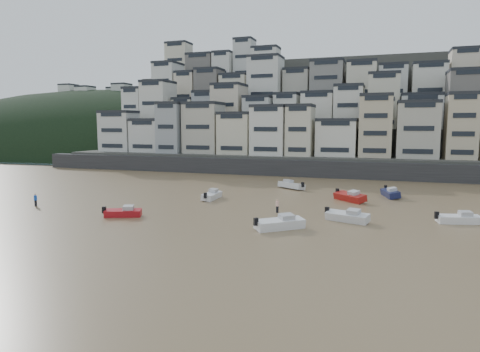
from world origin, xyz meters
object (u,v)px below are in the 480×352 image
(boat_d, at_px, (459,217))
(person_pink, at_px, (277,206))
(boat_e, at_px, (350,196))
(boat_j, at_px, (123,211))
(boat_a, at_px, (280,222))
(boat_h, at_px, (291,184))
(person_blue, at_px, (36,200))
(boat_b, at_px, (347,215))
(boat_i, at_px, (390,192))
(boat_f, at_px, (212,194))

(boat_d, xyz_separation_m, person_pink, (-20.77, -0.85, 0.18))
(boat_e, xyz_separation_m, boat_j, (-25.08, -19.71, -0.14))
(boat_a, bearing_deg, boat_e, 32.98)
(boat_h, height_order, person_blue, person_blue)
(boat_j, xyz_separation_m, boat_d, (37.83, 9.21, 0.05))
(boat_a, height_order, boat_d, boat_a)
(boat_b, bearing_deg, boat_a, -118.33)
(boat_e, xyz_separation_m, person_pink, (-8.02, -11.35, 0.08))
(boat_e, xyz_separation_m, person_blue, (-40.25, -17.80, 0.08))
(boat_b, bearing_deg, boat_i, 94.96)
(boat_j, distance_m, person_pink, 19.00)
(person_blue, xyz_separation_m, person_pink, (32.23, 6.45, 0.00))
(boat_h, distance_m, person_pink, 20.66)
(boat_f, height_order, boat_j, boat_f)
(boat_b, xyz_separation_m, person_blue, (-41.04, -4.13, 0.14))
(boat_h, xyz_separation_m, boat_j, (-14.52, -28.86, -0.13))
(boat_e, height_order, boat_i, boat_e)
(boat_i, xyz_separation_m, person_pink, (-13.62, -17.00, 0.10))
(boat_h, xyz_separation_m, boat_f, (-9.09, -14.03, -0.05))
(boat_a, relative_size, boat_d, 1.16)
(boat_f, distance_m, boat_d, 32.88)
(boat_a, xyz_separation_m, boat_f, (-13.95, 14.78, -0.07))
(boat_h, height_order, boat_f, boat_h)
(boat_a, bearing_deg, boat_i, 25.07)
(boat_h, bearing_deg, boat_e, 173.24)
(boat_a, relative_size, boat_i, 1.04)
(boat_h, height_order, boat_i, boat_h)
(boat_e, xyz_separation_m, boat_f, (-19.64, -4.88, -0.06))
(boat_i, xyz_separation_m, boat_b, (-4.81, -19.32, -0.04))
(boat_a, xyz_separation_m, boat_e, (5.69, 19.66, -0.02))
(boat_f, height_order, person_blue, person_blue)
(boat_j, distance_m, boat_b, 26.57)
(boat_j, height_order, boat_i, boat_i)
(boat_a, distance_m, boat_j, 19.38)
(boat_e, xyz_separation_m, boat_d, (12.75, -10.50, -0.09))
(boat_h, bearing_deg, boat_j, 97.45)
(boat_i, distance_m, person_blue, 51.51)
(boat_d, relative_size, person_pink, 2.93)
(boat_j, distance_m, boat_d, 38.93)
(boat_h, relative_size, boat_b, 1.06)
(boat_j, relative_size, boat_d, 0.93)
(boat_h, xyz_separation_m, boat_d, (23.31, -19.65, -0.08))
(boat_j, height_order, person_pink, person_pink)
(boat_j, relative_size, boat_b, 0.88)
(boat_d, height_order, boat_b, boat_b)
(boat_d, distance_m, boat_b, 12.37)
(person_pink, bearing_deg, boat_a, -74.38)
(boat_e, bearing_deg, boat_b, -43.49)
(boat_j, xyz_separation_m, person_blue, (-15.17, 1.90, 0.22))
(boat_a, bearing_deg, person_blue, 136.05)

